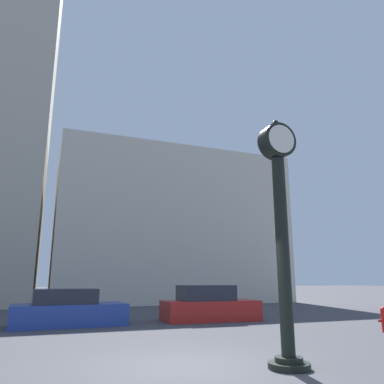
{
  "coord_description": "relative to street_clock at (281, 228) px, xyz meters",
  "views": [
    {
      "loc": [
        -2.78,
        -7.34,
        1.65
      ],
      "look_at": [
        4.22,
        10.8,
        6.27
      ],
      "focal_mm": 35.0,
      "sensor_mm": 36.0,
      "label": 1
    }
  ],
  "objects": [
    {
      "name": "car_red",
      "position": [
        2.14,
        8.71,
        -2.12
      ],
      "size": [
        4.1,
        2.0,
        1.47
      ],
      "rotation": [
        0.0,
        0.0,
        -0.04
      ],
      "color": "red",
      "rests_on": "ground_plane"
    },
    {
      "name": "ground_plane",
      "position": [
        -1.76,
        0.77,
        -2.73
      ],
      "size": [
        200.0,
        200.0,
        0.0
      ],
      "primitive_type": "plane",
      "color": "#424247"
    },
    {
      "name": "street_clock",
      "position": [
        0.0,
        0.0,
        0.0
      ],
      "size": [
        0.81,
        0.81,
        5.15
      ],
      "color": "black",
      "rests_on": "ground_plane"
    },
    {
      "name": "car_blue",
      "position": [
        -3.59,
        8.9,
        -2.16
      ],
      "size": [
        4.22,
        2.1,
        1.35
      ],
      "rotation": [
        0.0,
        0.0,
        0.04
      ],
      "color": "#28429E",
      "rests_on": "ground_plane"
    },
    {
      "name": "building_storefront_row",
      "position": [
        4.91,
        24.77,
        3.17
      ],
      "size": [
        18.15,
        12.0,
        11.8
      ],
      "color": "beige",
      "rests_on": "ground_plane"
    }
  ]
}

